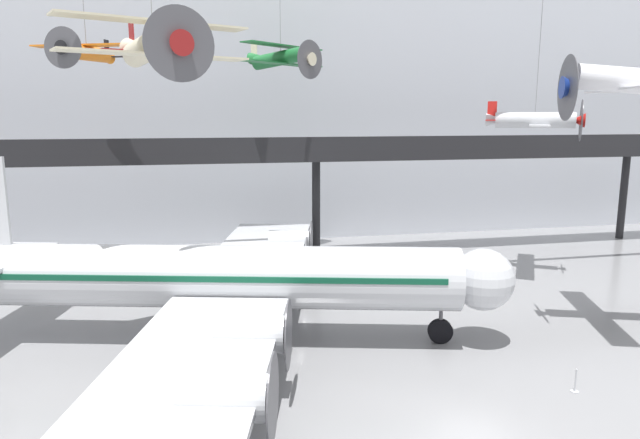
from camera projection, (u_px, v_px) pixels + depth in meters
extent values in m
plane|color=gray|center=(472.00, 438.00, 21.35)|extent=(260.00, 260.00, 0.00)
cube|color=silver|center=(301.00, 102.00, 54.30)|extent=(140.00, 3.00, 26.03)
cube|color=black|center=(318.00, 155.00, 47.08)|extent=(110.00, 3.20, 0.90)
cube|color=black|center=(322.00, 144.00, 45.42)|extent=(110.00, 0.12, 1.10)
cylinder|color=black|center=(316.00, 207.00, 48.83)|extent=(0.70, 0.70, 8.13)
cylinder|color=black|center=(623.00, 197.00, 54.94)|extent=(0.70, 0.70, 8.13)
cylinder|color=silver|center=(219.00, 276.00, 29.98)|extent=(25.15, 9.31, 3.30)
sphere|color=silver|center=(483.00, 279.00, 29.45)|extent=(3.23, 3.23, 3.23)
cube|color=#0F4C33|center=(219.00, 270.00, 29.92)|extent=(23.46, 8.95, 0.30)
cube|color=silver|center=(262.00, 248.00, 39.59)|extent=(9.57, 16.99, 0.28)
cube|color=silver|center=(187.00, 372.00, 20.58)|extent=(9.57, 16.99, 0.28)
cylinder|color=silver|center=(281.00, 260.00, 36.04)|extent=(3.22, 2.25, 1.58)
cylinder|color=#4C4C51|center=(307.00, 260.00, 35.98)|extent=(0.79, 2.93, 3.01)
cylinder|color=silver|center=(289.00, 241.00, 41.40)|extent=(3.22, 2.25, 1.58)
cylinder|color=#4C4C51|center=(311.00, 241.00, 41.34)|extent=(0.79, 2.93, 3.01)
cylinder|color=silver|center=(250.00, 334.00, 23.97)|extent=(3.22, 2.25, 1.58)
cylinder|color=#4C4C51|center=(288.00, 335.00, 23.91)|extent=(0.79, 2.93, 3.01)
cylinder|color=silver|center=(224.00, 397.00, 18.61)|extent=(3.22, 2.25, 1.58)
cylinder|color=#4C4C51|center=(273.00, 398.00, 18.55)|extent=(0.79, 2.93, 3.01)
cylinder|color=#4C4C51|center=(441.00, 320.00, 29.94)|extent=(0.20, 0.20, 1.21)
cylinder|color=black|center=(440.00, 331.00, 30.05)|extent=(1.35, 0.69, 1.30)
cylinder|color=#4C4C51|center=(235.00, 301.00, 32.97)|extent=(0.20, 0.20, 1.21)
cylinder|color=black|center=(235.00, 311.00, 33.08)|extent=(1.35, 0.69, 1.30)
cylinder|color=#4C4C51|center=(215.00, 336.00, 27.79)|extent=(0.20, 0.20, 1.21)
cylinder|color=black|center=(216.00, 348.00, 27.90)|extent=(1.35, 0.69, 1.30)
cylinder|color=#1E6B33|center=(281.00, 58.00, 45.01)|extent=(4.32, 4.93, 1.59)
cone|color=beige|center=(308.00, 59.00, 43.32)|extent=(1.34, 1.33, 1.00)
cylinder|color=#4C4C51|center=(310.00, 60.00, 43.20)|extent=(2.27, 1.87, 2.90)
cone|color=#1E6B33|center=(257.00, 57.00, 46.59)|extent=(1.70, 1.78, 1.07)
cube|color=#1E6B33|center=(284.00, 46.00, 44.65)|extent=(7.13, 6.17, 0.10)
cube|color=#1E6B33|center=(284.00, 64.00, 44.89)|extent=(7.13, 6.17, 0.10)
cube|color=beige|center=(254.00, 52.00, 46.71)|extent=(0.46, 0.55, 1.34)
cube|color=beige|center=(254.00, 60.00, 46.83)|extent=(2.66, 2.34, 0.06)
cylinder|color=slate|center=(280.00, 22.00, 44.51)|extent=(0.04, 0.04, 4.38)
cylinder|color=silver|center=(535.00, 120.00, 40.92)|extent=(5.20, 3.84, 1.13)
cone|color=red|center=(578.00, 120.00, 39.96)|extent=(1.30, 1.34, 1.01)
cylinder|color=#4C4C51|center=(581.00, 120.00, 39.89)|extent=(1.59, 2.50, 2.93)
cone|color=silver|center=(496.00, 120.00, 41.82)|extent=(1.74, 1.59, 0.96)
cube|color=silver|center=(539.00, 125.00, 40.87)|extent=(5.48, 7.66, 0.10)
cube|color=red|center=(492.00, 111.00, 41.81)|extent=(0.59, 0.40, 1.35)
cube|color=red|center=(492.00, 120.00, 41.94)|extent=(2.12, 2.83, 0.06)
cylinder|color=slate|center=(540.00, 47.00, 40.00)|extent=(0.04, 0.04, 8.94)
cylinder|color=silver|center=(640.00, 81.00, 28.77)|extent=(6.40, 3.23, 1.83)
cone|color=navy|center=(572.00, 87.00, 29.19)|extent=(1.35, 1.43, 1.16)
cylinder|color=#4C4C51|center=(567.00, 88.00, 29.22)|extent=(1.11, 3.20, 3.36)
cube|color=silver|center=(631.00, 89.00, 28.88)|extent=(4.44, 9.42, 0.10)
cylinder|color=orange|center=(87.00, 53.00, 37.14)|extent=(2.58, 4.68, 1.09)
cone|color=black|center=(64.00, 48.00, 34.78)|extent=(1.08, 1.03, 0.86)
cylinder|color=#4C4C51|center=(63.00, 48.00, 34.61)|extent=(2.34, 0.94, 2.49)
cone|color=orange|center=(105.00, 57.00, 39.34)|extent=(1.22, 1.47, 0.85)
cube|color=orange|center=(84.00, 45.00, 36.79)|extent=(6.93, 3.59, 0.10)
cube|color=black|center=(107.00, 48.00, 39.50)|extent=(0.26, 0.55, 1.15)
cube|color=black|center=(107.00, 57.00, 39.60)|extent=(2.53, 1.43, 0.06)
cylinder|color=slate|center=(83.00, 6.00, 36.61)|extent=(0.04, 0.04, 4.88)
cylinder|color=beige|center=(153.00, 45.00, 28.92)|extent=(3.74, 6.48, 1.85)
cone|color=maroon|center=(178.00, 44.00, 26.27)|extent=(1.51, 1.44, 1.19)
cylinder|color=#4C4C51|center=(180.00, 44.00, 26.08)|extent=(3.19, 1.38, 3.44)
cone|color=beige|center=(134.00, 45.00, 31.40)|extent=(1.74, 2.10, 1.26)
cube|color=beige|center=(155.00, 22.00, 28.41)|extent=(9.51, 5.19, 0.10)
cube|color=beige|center=(156.00, 55.00, 28.71)|extent=(9.51, 5.19, 0.10)
cube|color=maroon|center=(132.00, 36.00, 31.61)|extent=(0.36, 0.74, 1.59)
cube|color=maroon|center=(132.00, 51.00, 31.76)|extent=(3.48, 2.06, 0.06)
cylinder|color=#B2B5BA|center=(575.00, 391.00, 24.85)|extent=(0.36, 0.36, 0.04)
cylinder|color=#B2B5BA|center=(575.00, 381.00, 24.76)|extent=(0.07, 0.07, 0.95)
sphere|color=#B2B5BA|center=(576.00, 370.00, 24.66)|extent=(0.10, 0.10, 0.10)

